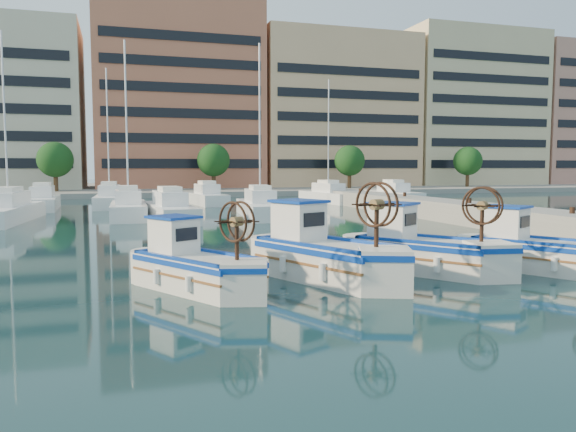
% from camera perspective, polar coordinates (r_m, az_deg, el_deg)
% --- Properties ---
extents(ground, '(300.00, 300.00, 0.00)m').
position_cam_1_polar(ground, '(17.03, 8.61, -6.43)').
color(ground, '#183B3E').
rests_on(ground, ground).
extents(quay, '(3.00, 60.00, 1.20)m').
position_cam_1_polar(quay, '(30.78, 24.29, -0.58)').
color(quay, gray).
rests_on(quay, ground).
extents(waterfront, '(180.00, 40.00, 25.60)m').
position_cam_1_polar(waterfront, '(82.14, -5.29, 10.39)').
color(waterfront, gray).
rests_on(waterfront, ground).
extents(yacht_marina, '(39.67, 22.77, 11.50)m').
position_cam_1_polar(yacht_marina, '(43.18, -11.94, 1.13)').
color(yacht_marina, white).
rests_on(yacht_marina, ground).
extents(fishing_boat_a, '(3.36, 4.14, 2.51)m').
position_cam_1_polar(fishing_boat_a, '(15.59, -9.45, -4.91)').
color(fishing_boat_a, silver).
rests_on(fishing_boat_a, ground).
extents(fishing_boat_b, '(3.61, 4.92, 2.97)m').
position_cam_1_polar(fishing_boat_b, '(16.78, 3.62, -3.72)').
color(fishing_boat_b, silver).
rests_on(fishing_boat_b, ground).
extents(fishing_boat_c, '(3.96, 4.53, 2.79)m').
position_cam_1_polar(fishing_boat_c, '(18.48, 13.38, -3.19)').
color(fishing_boat_c, silver).
rests_on(fishing_boat_c, ground).
extents(fishing_boat_d, '(3.49, 4.34, 2.63)m').
position_cam_1_polar(fishing_boat_d, '(19.85, 23.84, -3.05)').
color(fishing_boat_d, silver).
rests_on(fishing_boat_d, ground).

